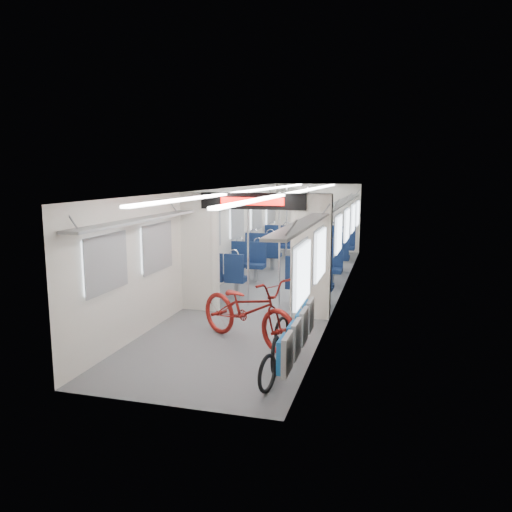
% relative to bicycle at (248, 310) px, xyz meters
% --- Properties ---
extents(carriage, '(12.00, 12.02, 2.31)m').
position_rel_bicycle_xyz_m(carriage, '(-0.37, 3.41, 0.96)').
color(carriage, '#515456').
rests_on(carriage, ground).
extents(bicycle, '(2.15, 1.67, 1.09)m').
position_rel_bicycle_xyz_m(bicycle, '(0.00, 0.00, 0.00)').
color(bicycle, maroon).
rests_on(bicycle, ground).
extents(flip_bench, '(0.12, 2.07, 0.47)m').
position_rel_bicycle_xyz_m(flip_bench, '(0.99, -1.01, 0.04)').
color(flip_bench, gray).
rests_on(flip_bench, carriage).
extents(bike_hoop_a, '(0.14, 0.49, 0.49)m').
position_rel_bicycle_xyz_m(bike_hoop_a, '(0.73, -1.66, -0.33)').
color(bike_hoop_a, black).
rests_on(bike_hoop_a, ground).
extents(bike_hoop_b, '(0.08, 0.53, 0.52)m').
position_rel_bicycle_xyz_m(bike_hoop_b, '(0.70, -1.07, -0.31)').
color(bike_hoop_b, black).
rests_on(bike_hoop_b, ground).
extents(bike_hoop_c, '(0.16, 0.45, 0.46)m').
position_rel_bicycle_xyz_m(bike_hoop_c, '(0.53, 0.06, -0.34)').
color(bike_hoop_c, black).
rests_on(bike_hoop_c, ground).
extents(seat_bay_near_left, '(0.90, 2.01, 1.08)m').
position_rel_bicycle_xyz_m(seat_bay_near_left, '(-1.30, 3.57, -0.01)').
color(seat_bay_near_left, '#0E1C3E').
rests_on(seat_bay_near_left, ground).
extents(seat_bay_near_right, '(0.94, 2.22, 1.14)m').
position_rel_bicycle_xyz_m(seat_bay_near_right, '(0.57, 3.43, 0.02)').
color(seat_bay_near_right, '#0E1C3E').
rests_on(seat_bay_near_right, ground).
extents(seat_bay_far_left, '(0.95, 2.24, 1.15)m').
position_rel_bicycle_xyz_m(seat_bay_far_left, '(-1.30, 6.93, 0.02)').
color(seat_bay_far_left, '#0E1C3E').
rests_on(seat_bay_far_left, ground).
extents(seat_bay_far_right, '(0.96, 2.32, 1.18)m').
position_rel_bicycle_xyz_m(seat_bay_far_right, '(0.57, 7.06, 0.03)').
color(seat_bay_far_right, '#0E1C3E').
rests_on(seat_bay_far_right, ground).
extents(stanchion_near_left, '(0.04, 0.04, 2.30)m').
position_rel_bicycle_xyz_m(stanchion_near_left, '(-0.63, 2.18, 0.61)').
color(stanchion_near_left, silver).
rests_on(stanchion_near_left, ground).
extents(stanchion_near_right, '(0.04, 0.04, 2.30)m').
position_rel_bicycle_xyz_m(stanchion_near_right, '(0.05, 2.00, 0.61)').
color(stanchion_near_right, silver).
rests_on(stanchion_near_right, ground).
extents(stanchion_far_left, '(0.04, 0.04, 2.30)m').
position_rel_bicycle_xyz_m(stanchion_far_left, '(-0.60, 5.74, 0.61)').
color(stanchion_far_left, silver).
rests_on(stanchion_far_left, ground).
extents(stanchion_far_right, '(0.04, 0.04, 2.30)m').
position_rel_bicycle_xyz_m(stanchion_far_right, '(-0.03, 5.63, 0.61)').
color(stanchion_far_right, silver).
rests_on(stanchion_far_right, ground).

